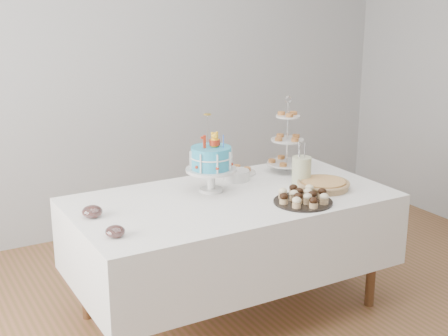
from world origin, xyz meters
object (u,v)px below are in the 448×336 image
pastry_plate (237,171)px  pie (323,184)px  utensil_pitcher (302,170)px  tiered_stand (287,140)px  cupcake_tray (303,197)px  plate_stack (237,175)px  jam_bowl_a (115,232)px  jam_bowl_b (92,212)px  birthday_cake (211,171)px  table (231,232)px

pastry_plate → pie: bearing=-61.5°
utensil_pitcher → tiered_stand: bearing=60.4°
tiered_stand → cupcake_tray: bearing=-116.6°
tiered_stand → utensil_pitcher: bearing=-107.0°
plate_stack → jam_bowl_a: plate_stack is taller
cupcake_tray → jam_bowl_b: (-1.15, 0.38, -0.01)m
birthday_cake → plate_stack: (0.25, 0.12, -0.10)m
cupcake_tray → jam_bowl_a: 1.13m
table → jam_bowl_b: size_ratio=16.98×
jam_bowl_a → utensil_pitcher: size_ratio=0.37×
tiered_stand → jam_bowl_a: tiered_stand is taller
utensil_pitcher → jam_bowl_b: bearing=164.0°
table → tiered_stand: tiered_stand is taller
pie → table: bearing=165.1°
pie → jam_bowl_b: jam_bowl_b is taller
pie → utensil_pitcher: 0.17m
birthday_cake → pastry_plate: bearing=48.9°
pastry_plate → jam_bowl_b: bearing=-163.5°
birthday_cake → plate_stack: birthday_cake is taller
birthday_cake → plate_stack: 0.30m
table → tiered_stand: 0.80m
birthday_cake → pie: birthday_cake is taller
cupcake_tray → pie: size_ratio=1.05×
plate_stack → jam_bowl_a: 1.15m
jam_bowl_a → jam_bowl_b: jam_bowl_b is taller
birthday_cake → table: bearing=-57.6°
table → plate_stack: 0.42m
tiered_stand → jam_bowl_b: tiered_stand is taller
table → cupcake_tray: (0.31, -0.31, 0.27)m
cupcake_tray → tiered_stand: bearing=63.4°
table → cupcake_tray: cupcake_tray is taller
table → pie: size_ratio=5.82×
pie → jam_bowl_b: (-1.41, 0.22, 0.00)m
tiered_stand → jam_bowl_a: 1.54m
plate_stack → jam_bowl_a: (-1.02, -0.53, -0.00)m
jam_bowl_b → utensil_pitcher: (1.35, -0.08, 0.07)m
cupcake_tray → plate_stack: 0.59m
birthday_cake → pie: size_ratio=1.46×
tiered_stand → jam_bowl_a: bearing=-159.4°
cupcake_tray → jam_bowl_b: size_ratio=3.07×
plate_stack → utensil_pitcher: size_ratio=0.62×
birthday_cake → cupcake_tray: size_ratio=1.39×
table → utensil_pitcher: bearing=-0.9°
table → plate_stack: plate_stack is taller
birthday_cake → pie: 0.71m
birthday_cake → cupcake_tray: 0.59m
jam_bowl_a → jam_bowl_b: size_ratio=0.90×
utensil_pitcher → jam_bowl_a: bearing=177.9°
utensil_pitcher → table: bearing=166.4°
pie → tiered_stand: size_ratio=0.63×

